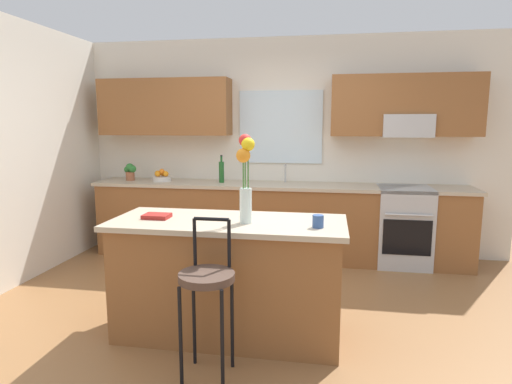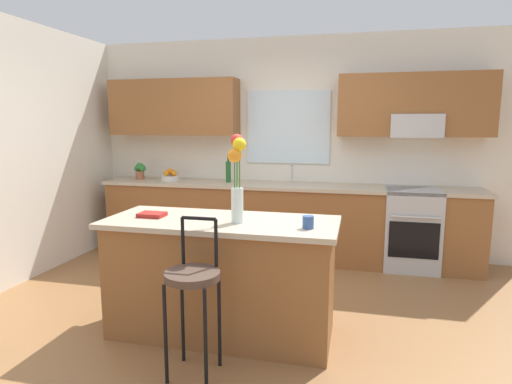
% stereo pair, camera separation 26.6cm
% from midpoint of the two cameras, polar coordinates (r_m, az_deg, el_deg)
% --- Properties ---
extents(ground_plane, '(14.00, 14.00, 0.00)m').
position_cam_midpoint_polar(ground_plane, '(3.84, -2.50, -16.25)').
color(ground_plane, olive).
extents(wall_left, '(0.12, 4.60, 2.70)m').
position_cam_midpoint_polar(wall_left, '(4.96, -32.13, 4.31)').
color(wall_left, silver).
rests_on(wall_left, ground).
extents(back_wall_assembly, '(5.60, 0.50, 2.70)m').
position_cam_midpoint_polar(back_wall_assembly, '(5.43, 2.17, 7.64)').
color(back_wall_assembly, silver).
rests_on(back_wall_assembly, ground).
extents(counter_run, '(4.56, 0.64, 0.92)m').
position_cam_midpoint_polar(counter_run, '(5.28, 1.39, -3.81)').
color(counter_run, brown).
rests_on(counter_run, ground).
extents(sink_faucet, '(0.02, 0.13, 0.23)m').
position_cam_midpoint_polar(sink_faucet, '(5.31, 2.49, 2.78)').
color(sink_faucet, '#B7BABC').
rests_on(sink_faucet, counter_run).
extents(oven_range, '(0.60, 0.64, 0.92)m').
position_cam_midpoint_polar(oven_range, '(5.26, 17.64, -4.37)').
color(oven_range, '#B7BABC').
rests_on(oven_range, ground).
extents(kitchen_island, '(1.78, 0.74, 0.92)m').
position_cam_midpoint_polar(kitchen_island, '(3.40, -5.97, -11.29)').
color(kitchen_island, brown).
rests_on(kitchen_island, ground).
extents(bar_stool_near, '(0.36, 0.36, 1.04)m').
position_cam_midpoint_polar(bar_stool_near, '(2.82, -9.31, -12.03)').
color(bar_stool_near, black).
rests_on(bar_stool_near, ground).
extents(flower_vase, '(0.13, 0.14, 0.65)m').
position_cam_midpoint_polar(flower_vase, '(3.11, -3.87, 2.53)').
color(flower_vase, silver).
rests_on(flower_vase, kitchen_island).
extents(mug_ceramic, '(0.08, 0.08, 0.09)m').
position_cam_midpoint_polar(mug_ceramic, '(3.03, 5.78, -3.93)').
color(mug_ceramic, '#33518C').
rests_on(mug_ceramic, kitchen_island).
extents(cookbook, '(0.20, 0.15, 0.03)m').
position_cam_midpoint_polar(cookbook, '(3.44, -15.28, -3.13)').
color(cookbook, maroon).
rests_on(cookbook, kitchen_island).
extents(fruit_bowl_oranges, '(0.24, 0.24, 0.16)m').
position_cam_midpoint_polar(fruit_bowl_oranges, '(5.60, -13.78, 1.95)').
color(fruit_bowl_oranges, silver).
rests_on(fruit_bowl_oranges, counter_run).
extents(bottle_olive_oil, '(0.06, 0.06, 0.34)m').
position_cam_midpoint_polar(bottle_olive_oil, '(5.33, -6.05, 2.74)').
color(bottle_olive_oil, '#1E5923').
rests_on(bottle_olive_oil, counter_run).
extents(potted_plant_small, '(0.17, 0.11, 0.22)m').
position_cam_midpoint_polar(potted_plant_small, '(5.77, -17.71, 2.67)').
color(potted_plant_small, '#9E5B3D').
rests_on(potted_plant_small, counter_run).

